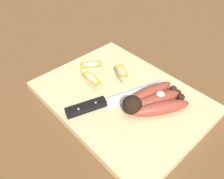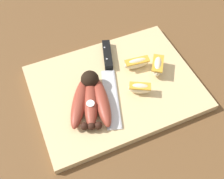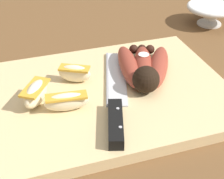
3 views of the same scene
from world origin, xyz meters
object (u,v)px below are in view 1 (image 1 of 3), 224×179
banana_bunch (151,101)px  apple_wedge_middle (92,81)px  apple_wedge_far (121,74)px  chefs_knife (106,103)px  apple_wedge_near (91,68)px

banana_bunch → apple_wedge_middle: bearing=-159.5°
apple_wedge_middle → apple_wedge_far: apple_wedge_far is taller
chefs_knife → apple_wedge_middle: 0.08m
apple_wedge_middle → apple_wedge_far: 0.09m
banana_bunch → apple_wedge_far: 0.13m
apple_wedge_far → banana_bunch: bearing=-9.3°
chefs_knife → apple_wedge_far: size_ratio=4.47×
apple_wedge_middle → chefs_knife: bearing=-14.5°
apple_wedge_near → apple_wedge_middle: size_ratio=0.94×
banana_bunch → chefs_knife: 0.11m
apple_wedge_middle → apple_wedge_far: bearing=68.3°
chefs_knife → apple_wedge_far: apple_wedge_far is taller
chefs_knife → apple_wedge_middle: bearing=165.5°
banana_bunch → chefs_knife: bearing=-135.1°
banana_bunch → apple_wedge_near: size_ratio=2.39×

